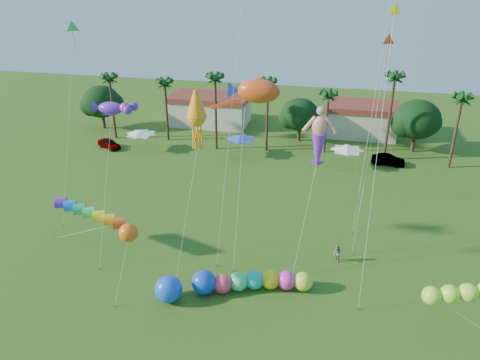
% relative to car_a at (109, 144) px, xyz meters
% --- Properties ---
extents(tree_line, '(69.46, 8.91, 11.00)m').
position_rel_car_a_xyz_m(tree_line, '(28.51, 8.15, 3.60)').
color(tree_line, '#3A2819').
rests_on(tree_line, ground).
extents(buildings_row, '(35.00, 7.00, 4.00)m').
position_rel_car_a_xyz_m(buildings_row, '(21.86, 14.16, 1.33)').
color(buildings_row, beige).
rests_on(buildings_row, ground).
extents(tent_row, '(31.00, 4.00, 0.60)m').
position_rel_car_a_xyz_m(tent_row, '(18.95, 0.49, 2.08)').
color(tent_row, white).
rests_on(tent_row, ground).
extents(car_a, '(4.23, 3.27, 1.35)m').
position_rel_car_a_xyz_m(car_a, '(0.00, 0.00, 0.00)').
color(car_a, '#4C4C54').
rests_on(car_a, ground).
extents(car_b, '(4.31, 1.86, 1.38)m').
position_rel_car_a_xyz_m(car_b, '(38.32, 2.29, 0.02)').
color(car_b, '#4C4C54').
rests_on(car_b, ground).
extents(spectator_b, '(0.96, 0.99, 1.61)m').
position_rel_car_a_xyz_m(spectator_b, '(32.65, -21.56, 0.13)').
color(spectator_b, gray).
rests_on(spectator_b, ground).
extents(caterpillar_inflatable, '(9.56, 4.10, 1.96)m').
position_rel_car_a_xyz_m(caterpillar_inflatable, '(25.87, -27.15, 0.15)').
color(caterpillar_inflatable, '#F13F60').
rests_on(caterpillar_inflatable, ground).
extents(blue_ball, '(2.12, 2.12, 2.12)m').
position_rel_car_a_xyz_m(blue_ball, '(20.22, -29.74, 0.39)').
color(blue_ball, blue).
rests_on(blue_ball, ground).
extents(rainbow_tube, '(9.57, 2.72, 3.86)m').
position_rel_car_a_xyz_m(rainbow_tube, '(12.18, -24.88, 2.68)').
color(rainbow_tube, '#FB4B1B').
rests_on(rainbow_tube, ground).
extents(green_worm, '(9.36, 2.01, 4.04)m').
position_rel_car_a_xyz_m(green_worm, '(39.00, -29.12, 2.59)').
color(green_worm, '#A5F837').
rests_on(green_worm, ground).
extents(orange_ball_kite, '(1.94, 2.57, 6.43)m').
position_rel_car_a_xyz_m(orange_ball_kite, '(17.41, -29.77, 5.04)').
color(orange_ball_kite, '#FC6114').
rests_on(orange_ball_kite, ground).
extents(merman_kite, '(2.29, 5.57, 12.97)m').
position_rel_car_a_xyz_m(merman_kite, '(30.28, -20.08, 9.81)').
color(merman_kite, '#D8847B').
rests_on(merman_kite, ground).
extents(fish_kite, '(5.29, 5.51, 15.57)m').
position_rel_car_a_xyz_m(fish_kite, '(25.28, -20.57, 13.81)').
color(fish_kite, '#DB4418').
rests_on(fish_kite, ground).
extents(squid_kite, '(2.12, 5.28, 15.42)m').
position_rel_car_a_xyz_m(squid_kite, '(21.30, -24.53, 12.53)').
color(squid_kite, orange).
rests_on(squid_kite, ground).
extents(lobster_kite, '(4.13, 6.10, 13.63)m').
position_rel_car_a_xyz_m(lobster_kite, '(13.20, -22.51, 12.20)').
color(lobster_kite, '#6426C2').
rests_on(lobster_kite, ground).
extents(delta_kite_red, '(1.73, 4.04, 18.70)m').
position_rel_car_a_xyz_m(delta_kite_red, '(35.04, -16.46, 17.09)').
color(delta_kite_red, '#D24117').
rests_on(delta_kite_red, ground).
extents(delta_kite_yellow, '(1.06, 4.41, 21.50)m').
position_rel_car_a_xyz_m(delta_kite_yellow, '(34.66, -23.53, 19.71)').
color(delta_kite_yellow, '#CBDE16').
rests_on(delta_kite_yellow, ground).
extents(delta_kite_green, '(2.36, 4.41, 19.23)m').
position_rel_car_a_xyz_m(delta_kite_green, '(7.61, -17.55, 17.65)').
color(delta_kite_green, '#31D055').
rests_on(delta_kite_green, ground).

